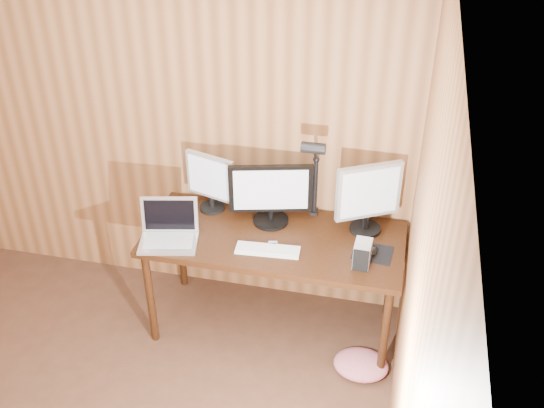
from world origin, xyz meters
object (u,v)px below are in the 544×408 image
(monitor_right, at_px, (368,196))
(mouse, at_px, (373,250))
(desk, at_px, (276,245))
(monitor_center, at_px, (271,194))
(desk_lamp, at_px, (314,167))
(phone, at_px, (273,247))
(monitor_left, at_px, (211,181))
(keyboard, at_px, (268,250))
(hard_drive, at_px, (362,254))
(laptop, at_px, (169,231))
(speaker, at_px, (365,213))

(monitor_right, distance_m, mouse, 0.33)
(desk, height_order, monitor_center, monitor_center)
(monitor_right, xyz_separation_m, desk_lamp, (-0.34, 0.04, 0.14))
(phone, distance_m, desk_lamp, 0.55)
(monitor_left, relative_size, keyboard, 1.01)
(hard_drive, bearing_deg, phone, 178.12)
(monitor_center, height_order, laptop, monitor_center)
(monitor_left, relative_size, monitor_right, 0.85)
(laptop, distance_m, keyboard, 0.62)
(desk_lamp, bearing_deg, laptop, -155.06)
(monitor_right, xyz_separation_m, hard_drive, (0.01, -0.35, -0.18))
(hard_drive, height_order, desk_lamp, desk_lamp)
(laptop, bearing_deg, phone, -8.19)
(monitor_center, bearing_deg, mouse, -30.33)
(keyboard, bearing_deg, monitor_left, 137.18)
(laptop, distance_m, mouse, 1.24)
(phone, relative_size, desk_lamp, 0.19)
(keyboard, relative_size, hard_drive, 2.58)
(laptop, height_order, speaker, laptop)
(keyboard, bearing_deg, speaker, 36.04)
(keyboard, relative_size, phone, 3.33)
(monitor_center, bearing_deg, speaker, -0.84)
(desk, relative_size, desk_lamp, 2.55)
(hard_drive, bearing_deg, laptop, -177.30)
(desk, relative_size, monitor_center, 3.12)
(laptop, bearing_deg, desk, 8.62)
(mouse, relative_size, speaker, 0.83)
(monitor_right, height_order, hard_drive, monitor_right)
(desk, bearing_deg, speaker, 22.65)
(monitor_right, distance_m, phone, 0.66)
(speaker, bearing_deg, keyboard, -139.83)
(monitor_left, bearing_deg, monitor_center, 8.62)
(desk, relative_size, monitor_left, 4.05)
(keyboard, bearing_deg, monitor_right, 28.22)
(desk, xyz_separation_m, desk_lamp, (0.20, 0.16, 0.51))
(monitor_center, height_order, mouse, monitor_center)
(keyboard, bearing_deg, desk, 85.19)
(desk, distance_m, keyboard, 0.26)
(monitor_center, relative_size, monitor_right, 1.11)
(monitor_left, distance_m, mouse, 1.12)
(speaker, xyz_separation_m, desk_lamp, (-0.33, -0.06, 0.32))
(monitor_left, height_order, hard_drive, monitor_left)
(monitor_left, bearing_deg, desk, 0.14)
(mouse, relative_size, desk_lamp, 0.17)
(phone, bearing_deg, keyboard, -133.12)
(keyboard, relative_size, speaker, 3.11)
(mouse, xyz_separation_m, desk_lamp, (-0.41, 0.27, 0.37))
(monitor_left, xyz_separation_m, monitor_right, (1.01, -0.02, 0.04))
(monitor_left, height_order, mouse, monitor_left)
(laptop, height_order, desk_lamp, desk_lamp)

